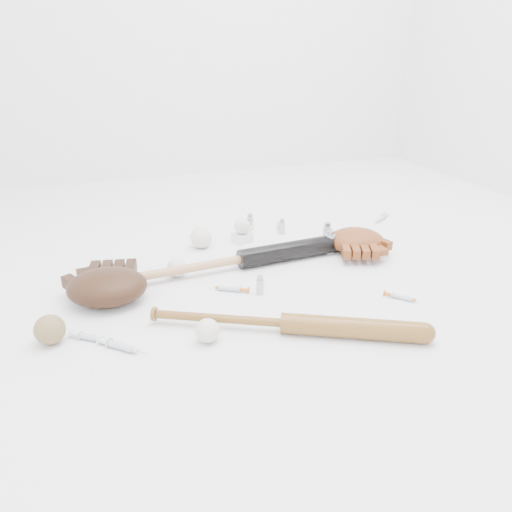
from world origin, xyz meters
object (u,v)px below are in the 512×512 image
object	(u,v)px
bat_dark	(242,259)
pedestal	(242,238)
glove_dark	(107,286)
bat_wood	(284,323)

from	to	relation	value
bat_dark	pedestal	bearing A→B (deg)	68.01
glove_dark	bat_wood	bearing A→B (deg)	-25.93
glove_dark	pedestal	size ratio (longest dim) A/B	4.49
bat_dark	bat_wood	xyz separation A→B (m)	(-0.02, -0.44, -0.01)
bat_dark	pedestal	xyz separation A→B (m)	(0.08, 0.24, -0.02)
bat_dark	pedestal	distance (m)	0.25
glove_dark	pedestal	world-z (taller)	glove_dark
bat_dark	glove_dark	distance (m)	0.47
glove_dark	pedestal	distance (m)	0.64
pedestal	bat_wood	bearing A→B (deg)	-98.30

